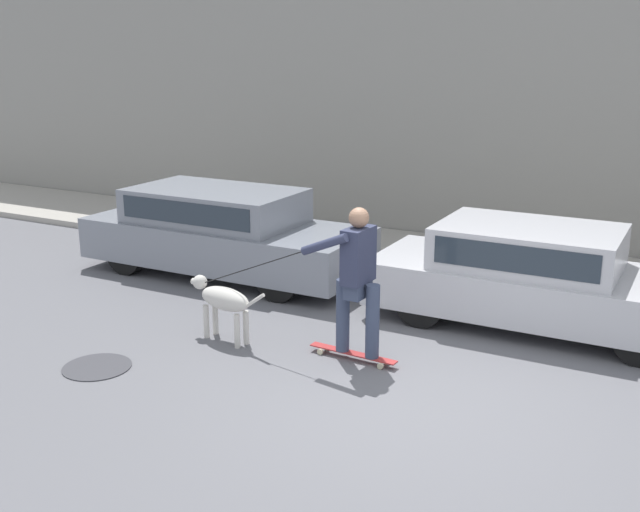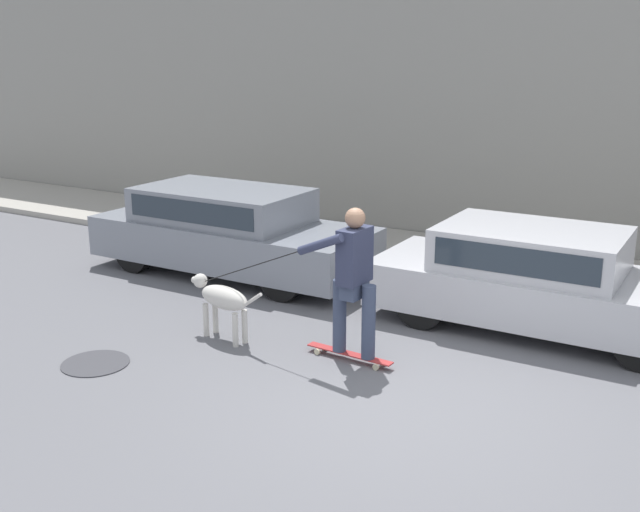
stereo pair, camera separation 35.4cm
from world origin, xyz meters
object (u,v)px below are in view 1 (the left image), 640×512
object	(u,v)px
parked_car_1	(536,278)
skateboarder	(357,275)
parked_car_0	(223,232)
dog	(223,300)

from	to	relation	value
parked_car_1	skateboarder	world-z (taller)	skateboarder
parked_car_0	skateboarder	xyz separation A→B (m)	(3.30, -2.10, 0.34)
parked_car_0	skateboarder	bearing A→B (deg)	-32.57
parked_car_0	skateboarder	world-z (taller)	skateboarder
parked_car_0	parked_car_1	bearing A→B (deg)	-0.06
parked_car_0	parked_car_1	xyz separation A→B (m)	(4.81, -0.00, -0.04)
parked_car_1	skateboarder	xyz separation A→B (m)	(-1.51, -2.10, 0.38)
parked_car_1	skateboarder	distance (m)	2.62
dog	skateboarder	distance (m)	1.76
dog	skateboarder	world-z (taller)	skateboarder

